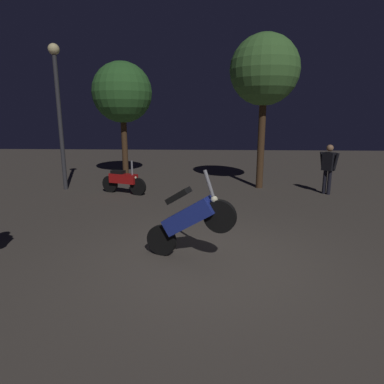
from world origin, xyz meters
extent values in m
plane|color=#4C443D|center=(0.00, 0.00, 0.00)|extent=(40.00, 40.00, 0.00)
cylinder|color=black|center=(-0.88, 0.30, 0.28)|extent=(0.56, 0.28, 0.56)
cylinder|color=black|center=(0.15, -0.08, 0.86)|extent=(0.56, 0.28, 0.56)
cube|color=navy|center=(-0.36, 0.11, 0.80)|extent=(1.01, 0.61, 0.76)
cube|color=black|center=(-0.55, 0.18, 1.15)|extent=(0.48, 0.37, 0.32)
cylinder|color=gray|center=(-0.03, -0.01, 1.41)|extent=(0.21, 0.13, 0.44)
sphere|color=#F2EABF|center=(0.06, -0.04, 1.14)|extent=(0.12, 0.12, 0.12)
cylinder|color=black|center=(-3.31, 5.33, 0.28)|extent=(0.56, 0.29, 0.56)
cylinder|color=black|center=(-2.29, 4.94, 0.28)|extent=(0.56, 0.29, 0.56)
cube|color=#B71414|center=(-2.80, 5.13, 0.51)|extent=(0.99, 0.62, 0.30)
cube|color=black|center=(-2.99, 5.21, 0.71)|extent=(0.50, 0.38, 0.10)
cylinder|color=gray|center=(-2.47, 5.01, 0.89)|extent=(0.08, 0.08, 0.45)
sphere|color=#F2EABF|center=(-2.38, 4.97, 0.56)|extent=(0.12, 0.12, 0.12)
cylinder|color=black|center=(3.89, 5.33, 0.39)|extent=(0.12, 0.12, 0.78)
cylinder|color=black|center=(3.79, 5.45, 0.39)|extent=(0.12, 0.12, 0.78)
cube|color=black|center=(3.84, 5.39, 1.07)|extent=(0.42, 0.43, 0.58)
sphere|color=#9E7251|center=(3.84, 5.39, 1.50)|extent=(0.22, 0.22, 0.22)
cylinder|color=black|center=(4.00, 5.21, 1.10)|extent=(0.19, 0.19, 0.53)
cylinder|color=black|center=(3.68, 5.58, 1.10)|extent=(0.19, 0.19, 0.53)
cylinder|color=#38383D|center=(-5.01, 5.71, 2.22)|extent=(0.14, 0.14, 4.44)
sphere|color=#F9E59E|center=(-5.01, 5.71, 4.58)|extent=(0.36, 0.36, 0.36)
cylinder|color=#4C331E|center=(-3.53, 8.35, 1.30)|extent=(0.24, 0.24, 2.59)
sphere|color=#336B2D|center=(-3.53, 8.35, 3.44)|extent=(2.41, 2.41, 2.41)
cylinder|color=#4C331E|center=(1.80, 6.29, 1.59)|extent=(0.24, 0.24, 3.18)
sphere|color=#477A38|center=(1.80, 6.29, 3.99)|extent=(2.31, 2.31, 2.31)
camera|label=1|loc=(-0.06, -5.29, 2.47)|focal=30.69mm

